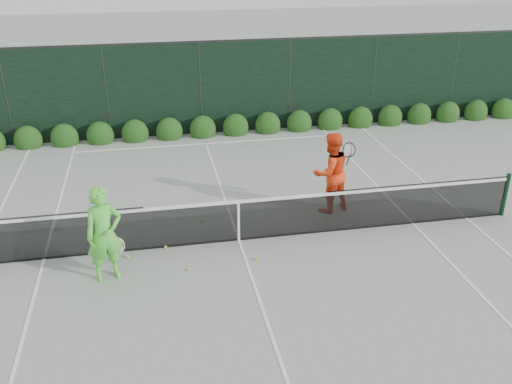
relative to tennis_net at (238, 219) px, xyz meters
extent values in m
plane|color=gray|center=(0.02, 0.00, -0.53)|extent=(80.00, 80.00, 0.00)
cylinder|color=black|center=(6.42, 0.00, 0.00)|extent=(0.10, 0.10, 1.07)
cube|color=black|center=(-4.18, 0.00, -0.02)|extent=(4.40, 0.01, 1.02)
cube|color=black|center=(0.02, 0.00, -0.05)|extent=(4.00, 0.01, 0.96)
cube|color=black|center=(4.22, 0.00, -0.02)|extent=(4.40, 0.01, 1.02)
cube|color=white|center=(0.02, 0.00, 0.41)|extent=(12.80, 0.03, 0.07)
cube|color=black|center=(0.02, 0.00, -0.51)|extent=(12.80, 0.02, 0.04)
cube|color=white|center=(0.02, 0.00, -0.07)|extent=(0.05, 0.03, 0.91)
imported|color=#57D83F|center=(-2.73, -0.96, 0.43)|extent=(0.81, 0.66, 1.93)
torus|color=beige|center=(-2.53, -0.86, 0.10)|extent=(0.30, 0.03, 0.30)
cylinder|color=black|center=(-2.53, -0.86, -0.14)|extent=(0.10, 0.03, 0.30)
imported|color=#FF4115|center=(2.43, 1.07, 0.46)|extent=(1.14, 1.00, 1.98)
torus|color=black|center=(2.78, 0.87, 1.08)|extent=(0.29, 0.13, 0.30)
cylinder|color=black|center=(2.78, 0.87, 0.84)|extent=(0.10, 0.03, 0.30)
cube|color=white|center=(5.51, 0.00, -0.53)|extent=(0.06, 23.77, 0.01)
cube|color=white|center=(-4.09, 0.00, -0.53)|extent=(0.06, 23.77, 0.01)
cube|color=white|center=(4.14, 0.00, -0.53)|extent=(0.06, 23.77, 0.01)
cube|color=white|center=(0.02, 11.88, -0.53)|extent=(11.03, 0.06, 0.01)
cube|color=white|center=(0.02, 6.40, -0.53)|extent=(8.23, 0.06, 0.01)
cube|color=white|center=(0.02, 0.00, -0.53)|extent=(0.06, 12.80, 0.01)
cube|color=black|center=(0.02, 7.50, 0.97)|extent=(32.00, 0.06, 3.00)
cube|color=#262826|center=(0.02, 7.50, 2.50)|extent=(32.00, 0.06, 0.06)
cylinder|color=#262826|center=(-5.98, 7.50, 0.97)|extent=(0.08, 0.08, 3.00)
cylinder|color=#262826|center=(-2.98, 7.50, 0.97)|extent=(0.08, 0.08, 3.00)
cylinder|color=#262826|center=(0.02, 7.50, 0.97)|extent=(0.08, 0.08, 3.00)
cylinder|color=#262826|center=(3.02, 7.50, 0.97)|extent=(0.08, 0.08, 3.00)
cylinder|color=#262826|center=(6.02, 7.50, 0.97)|extent=(0.08, 0.08, 3.00)
cylinder|color=#262826|center=(9.02, 7.50, 0.97)|extent=(0.08, 0.08, 3.00)
ellipsoid|color=#193B10|center=(-5.48, 7.15, -0.30)|extent=(0.86, 0.65, 0.94)
ellipsoid|color=#193B10|center=(-4.38, 7.15, -0.30)|extent=(0.86, 0.65, 0.94)
ellipsoid|color=#193B10|center=(-3.28, 7.15, -0.30)|extent=(0.86, 0.65, 0.94)
ellipsoid|color=#193B10|center=(-2.18, 7.15, -0.30)|extent=(0.86, 0.65, 0.94)
ellipsoid|color=#193B10|center=(-1.08, 7.15, -0.30)|extent=(0.86, 0.65, 0.94)
ellipsoid|color=#193B10|center=(0.02, 7.15, -0.30)|extent=(0.86, 0.65, 0.94)
ellipsoid|color=#193B10|center=(1.12, 7.15, -0.30)|extent=(0.86, 0.65, 0.94)
ellipsoid|color=#193B10|center=(2.22, 7.15, -0.30)|extent=(0.86, 0.65, 0.94)
ellipsoid|color=#193B10|center=(3.32, 7.15, -0.30)|extent=(0.86, 0.65, 0.94)
ellipsoid|color=#193B10|center=(4.42, 7.15, -0.30)|extent=(0.86, 0.65, 0.94)
ellipsoid|color=#193B10|center=(5.52, 7.15, -0.30)|extent=(0.86, 0.65, 0.94)
ellipsoid|color=#193B10|center=(6.62, 7.15, -0.30)|extent=(0.86, 0.65, 0.94)
ellipsoid|color=#193B10|center=(7.72, 7.15, -0.30)|extent=(0.86, 0.65, 0.94)
ellipsoid|color=#193B10|center=(8.82, 7.15, -0.30)|extent=(0.86, 0.65, 0.94)
ellipsoid|color=#193B10|center=(9.92, 7.15, -0.30)|extent=(0.86, 0.65, 0.94)
ellipsoid|color=#193B10|center=(11.02, 7.15, -0.30)|extent=(0.86, 0.65, 0.94)
sphere|color=#BCD42F|center=(-2.89, -0.36, -0.50)|extent=(0.07, 0.07, 0.07)
sphere|color=#BCD42F|center=(-2.38, -0.29, -0.50)|extent=(0.07, 0.07, 0.07)
sphere|color=#BCD42F|center=(0.24, -0.89, -0.50)|extent=(0.07, 0.07, 0.07)
sphere|color=#BCD42F|center=(-1.17, -1.02, -0.50)|extent=(0.07, 0.07, 0.07)
sphere|color=#BCD42F|center=(-0.68, 1.03, -0.50)|extent=(0.07, 0.07, 0.07)
sphere|color=#BCD42F|center=(-1.58, -0.05, -0.50)|extent=(0.07, 0.07, 0.07)
camera|label=1|loc=(-1.73, -10.85, 5.69)|focal=40.00mm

